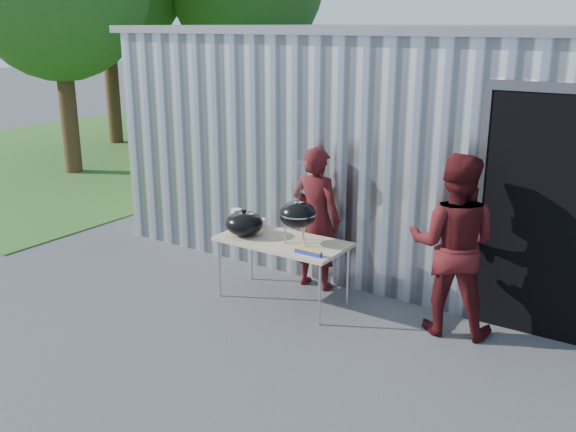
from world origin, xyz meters
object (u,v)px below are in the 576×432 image
Objects in this scene: kettle_grill at (298,207)px; person_bystander at (453,245)px; person_cook at (316,218)px; folding_table at (283,243)px.

person_bystander is at bearing 11.26° from kettle_grill.
person_cook is 1.80m from person_bystander.
kettle_grill is 0.53× the size of person_cook.
person_cook reaches higher than kettle_grill.
person_cook reaches higher than folding_table.
person_cook is at bearing -20.77° from person_bystander.
folding_table is 0.50m from kettle_grill.
person_bystander reaches higher than kettle_grill.
folding_table is 0.85× the size of person_cook.
kettle_grill is at bearing 99.95° from person_cook.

